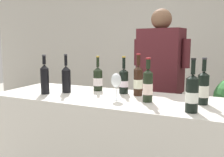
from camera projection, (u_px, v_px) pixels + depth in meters
wall_back at (172, 41)px, 4.34m from camera, size 8.00×0.10×2.80m
counter at (105, 150)px, 2.13m from camera, size 1.85×0.70×0.93m
wine_bottle_0 at (98, 79)px, 2.29m from camera, size 0.08×0.08×0.32m
wine_bottle_1 at (203, 88)px, 1.78m from camera, size 0.08×0.08×0.33m
wine_bottle_2 at (45, 78)px, 2.14m from camera, size 0.07×0.07×0.34m
wine_bottle_3 at (138, 80)px, 2.07m from camera, size 0.08×0.08×0.35m
wine_bottle_4 at (148, 85)px, 1.85m from camera, size 0.07×0.07×0.33m
wine_bottle_5 at (192, 93)px, 1.58m from camera, size 0.08×0.08×0.34m
wine_bottle_6 at (124, 81)px, 2.17m from camera, size 0.08×0.08×0.32m
wine_bottle_7 at (66, 78)px, 2.20m from camera, size 0.08×0.08×0.34m
wine_glass at (116, 81)px, 1.92m from camera, size 0.08×0.08×0.20m
person_server at (159, 94)px, 2.64m from camera, size 0.60×0.31×1.70m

